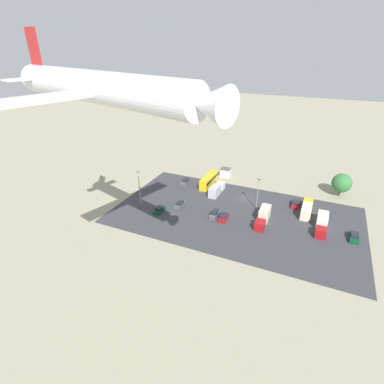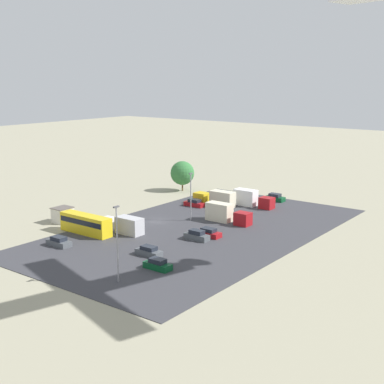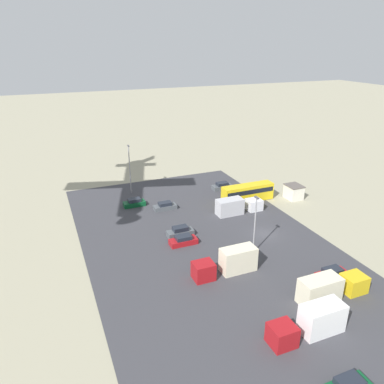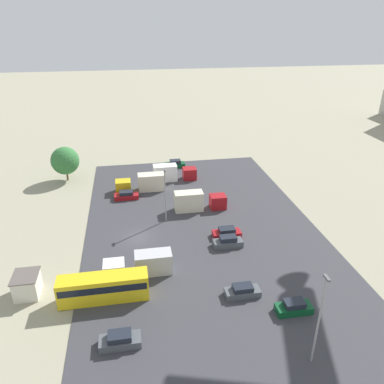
{
  "view_description": "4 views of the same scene",
  "coord_description": "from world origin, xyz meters",
  "px_view_note": "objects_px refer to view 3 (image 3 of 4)",
  "views": [
    {
      "loc": [
        -17.63,
        76.51,
        40.55
      ],
      "look_at": [
        3.79,
        29.07,
        14.65
      ],
      "focal_mm": 28.0,
      "sensor_mm": 36.0,
      "label": 1
    },
    {
      "loc": [
        71.97,
        62.9,
        26.04
      ],
      "look_at": [
        3.98,
        11.41,
        7.78
      ],
      "focal_mm": 50.0,
      "sensor_mm": 36.0,
      "label": 2
    },
    {
      "loc": [
        -45.15,
        31.47,
        29.13
      ],
      "look_at": [
        5.5,
        10.46,
        6.97
      ],
      "focal_mm": 35.0,
      "sensor_mm": 36.0,
      "label": 3
    },
    {
      "loc": [
        49.06,
        -0.14,
        30.4
      ],
      "look_at": [
        -3.04,
        8.88,
        5.57
      ],
      "focal_mm": 35.0,
      "sensor_mm": 36.0,
      "label": 4
    }
  ],
  "objects_px": {
    "parked_truck_1": "(237,206)",
    "parked_truck_0": "(229,263)",
    "shed_building": "(294,192)",
    "parked_car_5": "(165,206)",
    "parked_car_1": "(183,240)",
    "parked_car_4": "(134,203)",
    "parked_car_3": "(332,274)",
    "parked_car_0": "(222,186)",
    "bus": "(248,192)",
    "parked_truck_2": "(329,288)",
    "parked_truck_3": "(311,323)",
    "parked_car_2": "(180,232)"
  },
  "relations": [
    {
      "from": "parked_car_5",
      "to": "parked_truck_1",
      "type": "height_order",
      "value": "parked_truck_1"
    },
    {
      "from": "shed_building",
      "to": "parked_truck_2",
      "type": "bearing_deg",
      "value": 150.9
    },
    {
      "from": "parked_car_2",
      "to": "bus",
      "type": "bearing_deg",
      "value": -63.95
    },
    {
      "from": "shed_building",
      "to": "parked_car_5",
      "type": "bearing_deg",
      "value": 79.56
    },
    {
      "from": "parked_car_0",
      "to": "parked_car_3",
      "type": "bearing_deg",
      "value": -1.87
    },
    {
      "from": "shed_building",
      "to": "parked_truck_1",
      "type": "bearing_deg",
      "value": 97.29
    },
    {
      "from": "parked_car_3",
      "to": "shed_building",
      "type": "bearing_deg",
      "value": 153.82
    },
    {
      "from": "parked_car_0",
      "to": "parked_car_3",
      "type": "height_order",
      "value": "parked_car_0"
    },
    {
      "from": "parked_truck_1",
      "to": "parked_car_1",
      "type": "bearing_deg",
      "value": -62.39
    },
    {
      "from": "bus",
      "to": "parked_car_4",
      "type": "xyz_separation_m",
      "value": [
        5.86,
        21.13,
        -1.1
      ]
    },
    {
      "from": "parked_car_1",
      "to": "parked_truck_0",
      "type": "distance_m",
      "value": 9.9
    },
    {
      "from": "parked_truck_3",
      "to": "parked_car_3",
      "type": "bearing_deg",
      "value": -52.58
    },
    {
      "from": "bus",
      "to": "parked_car_3",
      "type": "relative_size",
      "value": 2.38
    },
    {
      "from": "parked_car_0",
      "to": "parked_truck_1",
      "type": "bearing_deg",
      "value": -14.1
    },
    {
      "from": "parked_truck_1",
      "to": "parked_car_3",
      "type": "bearing_deg",
      "value": 4.48
    },
    {
      "from": "shed_building",
      "to": "parked_car_4",
      "type": "xyz_separation_m",
      "value": [
        8.33,
        30.21,
        -0.69
      ]
    },
    {
      "from": "shed_building",
      "to": "parked_car_2",
      "type": "xyz_separation_m",
      "value": [
        -5.96,
        26.33,
        -0.64
      ]
    },
    {
      "from": "parked_truck_1",
      "to": "bus",
      "type": "bearing_deg",
      "value": 131.92
    },
    {
      "from": "parked_car_0",
      "to": "parked_car_4",
      "type": "height_order",
      "value": "parked_car_4"
    },
    {
      "from": "parked_car_3",
      "to": "parked_car_4",
      "type": "xyz_separation_m",
      "value": [
        32.78,
        18.19,
        0.02
      ]
    },
    {
      "from": "parked_car_0",
      "to": "parked_truck_2",
      "type": "bearing_deg",
      "value": -6.79
    },
    {
      "from": "parked_car_0",
      "to": "parked_car_5",
      "type": "relative_size",
      "value": 1.0
    },
    {
      "from": "bus",
      "to": "parked_truck_1",
      "type": "bearing_deg",
      "value": 131.92
    },
    {
      "from": "parked_truck_2",
      "to": "parked_car_3",
      "type": "bearing_deg",
      "value": 133.26
    },
    {
      "from": "shed_building",
      "to": "parked_car_3",
      "type": "bearing_deg",
      "value": 153.82
    },
    {
      "from": "parked_car_0",
      "to": "parked_car_2",
      "type": "bearing_deg",
      "value": -44.46
    },
    {
      "from": "bus",
      "to": "parked_car_1",
      "type": "distance_m",
      "value": 20.95
    },
    {
      "from": "shed_building",
      "to": "parked_truck_1",
      "type": "xyz_separation_m",
      "value": [
        -1.77,
        13.8,
        -0.01
      ]
    },
    {
      "from": "parked_car_4",
      "to": "parked_car_3",
      "type": "bearing_deg",
      "value": 29.02
    },
    {
      "from": "bus",
      "to": "parked_car_3",
      "type": "xyz_separation_m",
      "value": [
        -26.92,
        2.94,
        -1.13
      ]
    },
    {
      "from": "bus",
      "to": "parked_truck_0",
      "type": "xyz_separation_m",
      "value": [
        -20.5,
        14.93,
        -0.2
      ]
    },
    {
      "from": "parked_car_2",
      "to": "parked_truck_3",
      "type": "relative_size",
      "value": 0.49
    },
    {
      "from": "parked_car_2",
      "to": "parked_car_3",
      "type": "bearing_deg",
      "value": -142.24
    },
    {
      "from": "bus",
      "to": "parked_car_5",
      "type": "xyz_separation_m",
      "value": [
        2.19,
        16.24,
        -1.14
      ]
    },
    {
      "from": "shed_building",
      "to": "parked_car_0",
      "type": "bearing_deg",
      "value": 48.14
    },
    {
      "from": "parked_car_5",
      "to": "parked_car_3",
      "type": "bearing_deg",
      "value": -155.45
    },
    {
      "from": "bus",
      "to": "parked_truck_0",
      "type": "height_order",
      "value": "parked_truck_0"
    },
    {
      "from": "parked_car_3",
      "to": "parked_truck_2",
      "type": "relative_size",
      "value": 0.47
    },
    {
      "from": "parked_truck_1",
      "to": "parked_truck_0",
      "type": "bearing_deg",
      "value": -32.12
    },
    {
      "from": "parked_car_1",
      "to": "parked_car_4",
      "type": "height_order",
      "value": "parked_car_4"
    },
    {
      "from": "parked_truck_3",
      "to": "parked_car_2",
      "type": "bearing_deg",
      "value": 11.02
    },
    {
      "from": "parked_truck_2",
      "to": "parked_car_0",
      "type": "bearing_deg",
      "value": 173.21
    },
    {
      "from": "parked_car_0",
      "to": "parked_truck_3",
      "type": "height_order",
      "value": "parked_truck_3"
    },
    {
      "from": "parked_car_3",
      "to": "parked_truck_3",
      "type": "distance_m",
      "value": 11.78
    },
    {
      "from": "parked_truck_3",
      "to": "bus",
      "type": "bearing_deg",
      "value": -19.82
    },
    {
      "from": "parked_car_4",
      "to": "parked_truck_2",
      "type": "distance_m",
      "value": 38.88
    },
    {
      "from": "shed_building",
      "to": "parked_truck_0",
      "type": "relative_size",
      "value": 0.39
    },
    {
      "from": "parked_car_2",
      "to": "parked_car_4",
      "type": "xyz_separation_m",
      "value": [
        14.3,
        3.87,
        -0.05
      ]
    },
    {
      "from": "shed_building",
      "to": "parked_truck_1",
      "type": "relative_size",
      "value": 0.39
    },
    {
      "from": "parked_car_3",
      "to": "parked_car_5",
      "type": "distance_m",
      "value": 32.0
    }
  ]
}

